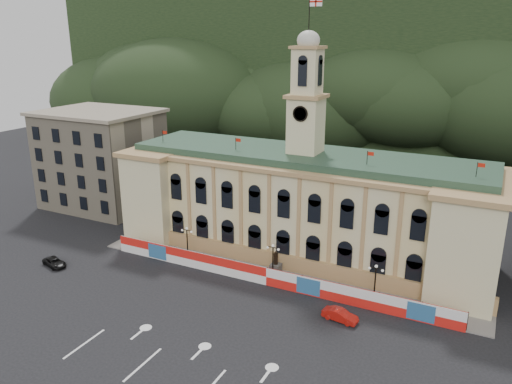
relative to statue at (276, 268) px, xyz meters
The scene contains 13 objects.
ground 18.04m from the statue, 90.00° to the right, with size 260.00×260.00×0.00m, color black.
lane_markings 23.03m from the statue, 90.00° to the right, with size 26.00×10.00×0.02m, color white, non-canonical shape.
hill_ridge 105.59m from the statue, 89.98° to the left, with size 230.00×80.00×64.00m.
city_hall 11.71m from the statue, 90.00° to the left, with size 56.20×17.60×37.10m.
side_building_left 45.63m from the statue, 163.26° to the left, with size 21.00×17.00×18.60m.
hoarding_fence 2.93m from the statue, 88.90° to the right, with size 50.00×0.44×2.50m.
pavement 1.13m from the statue, 90.00° to the right, with size 56.00×5.50×0.16m, color slate.
statue is the anchor object (origin of this frame).
lamp_left 14.16m from the statue, behind, with size 1.96×0.44×5.15m.
lamp_center 2.14m from the statue, 90.00° to the right, with size 1.96×0.44×5.15m.
lamp_right 14.16m from the statue, ahead, with size 1.96×0.44×5.15m.
red_sedan 13.49m from the statue, 31.43° to the right, with size 4.42×2.01×1.40m, color #AC130C.
black_suv 32.19m from the statue, 158.76° to the right, with size 4.66×3.07×1.19m, color black.
Camera 1 is at (25.72, -39.45, 32.20)m, focal length 35.00 mm.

